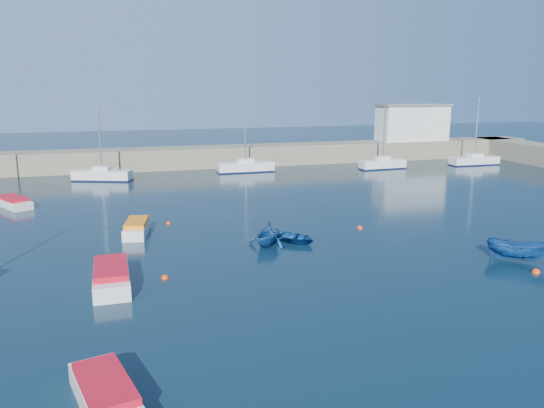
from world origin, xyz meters
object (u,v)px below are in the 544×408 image
object	(u,v)px
motorboat_0	(111,276)
motorboat_2	(13,202)
harbor_office	(412,123)
motorboat_3	(106,394)
motorboat_1	(137,228)
sailboat_6	(246,167)
sailboat_8	(474,160)
dinghy_right	(517,250)
dinghy_left	(268,234)
sailboat_5	(102,175)
sailboat_7	(383,164)
dinghy_center	(295,237)

from	to	relation	value
motorboat_0	motorboat_2	distance (m)	23.50
motorboat_2	harbor_office	bearing A→B (deg)	-10.26
motorboat_2	motorboat_3	xyz separation A→B (m)	(8.26, -33.32, 0.04)
motorboat_3	motorboat_1	bearing A→B (deg)	70.73
sailboat_6	harbor_office	bearing A→B (deg)	-77.79
harbor_office	sailboat_8	distance (m)	10.65
sailboat_6	motorboat_0	xyz separation A→B (m)	(-15.71, -35.37, -0.13)
motorboat_1	dinghy_right	size ratio (longest dim) A/B	1.25
motorboat_1	motorboat_0	bearing A→B (deg)	-89.97
dinghy_left	sailboat_5	bearing A→B (deg)	154.26
sailboat_7	sailboat_8	bearing A→B (deg)	-94.09
sailboat_6	motorboat_1	size ratio (longest dim) A/B	2.10
motorboat_1	sailboat_8	bearing A→B (deg)	36.43
motorboat_2	sailboat_8	bearing A→B (deg)	-20.06
dinghy_center	sailboat_7	bearing A→B (deg)	15.52
sailboat_7	motorboat_3	size ratio (longest dim) A/B	1.74
motorboat_1	dinghy_left	world-z (taller)	dinghy_left
harbor_office	sailboat_7	bearing A→B (deg)	-137.12
sailboat_7	dinghy_left	distance (m)	36.62
sailboat_8	dinghy_right	xyz separation A→B (m)	(-23.19, -35.23, 0.05)
motorboat_3	dinghy_center	bearing A→B (deg)	39.24
harbor_office	dinghy_left	world-z (taller)	harbor_office
dinghy_right	motorboat_2	bearing A→B (deg)	94.64
motorboat_1	dinghy_center	xyz separation A→B (m)	(10.21, -4.96, -0.16)
sailboat_5	dinghy_left	world-z (taller)	sailboat_5
motorboat_1	dinghy_right	distance (m)	25.16
motorboat_2	dinghy_right	xyz separation A→B (m)	(31.91, -24.49, 0.23)
sailboat_8	sailboat_7	bearing A→B (deg)	89.09
sailboat_8	motorboat_3	world-z (taller)	sailboat_8
harbor_office	motorboat_1	xyz separation A→B (m)	(-40.33, -31.19, -4.62)
motorboat_3	dinghy_right	xyz separation A→B (m)	(23.65, 8.83, 0.19)
dinghy_left	sailboat_8	bearing A→B (deg)	80.78
motorboat_1	motorboat_2	world-z (taller)	motorboat_1
sailboat_7	motorboat_2	bearing A→B (deg)	101.64
sailboat_8	motorboat_3	bearing A→B (deg)	133.28
motorboat_1	motorboat_2	xyz separation A→B (m)	(-10.05, 12.01, -0.04)
motorboat_2	sailboat_6	bearing A→B (deg)	-1.99
sailboat_7	sailboat_8	world-z (taller)	sailboat_8
sailboat_5	motorboat_1	world-z (taller)	sailboat_5
harbor_office	sailboat_6	distance (m)	27.28
sailboat_6	motorboat_1	bearing A→B (deg)	150.95
sailboat_8	harbor_office	bearing A→B (deg)	29.22
motorboat_3	sailboat_7	bearing A→B (deg)	38.61
motorboat_1	dinghy_right	bearing A→B (deg)	-20.10
motorboat_1	dinghy_left	bearing A→B (deg)	-23.17
sailboat_6	motorboat_3	xyz separation A→B (m)	(-15.83, -46.73, -0.19)
sailboat_6	sailboat_8	bearing A→B (deg)	-95.07
harbor_office	motorboat_1	distance (m)	51.19
sailboat_8	dinghy_center	distance (m)	44.51
motorboat_0	motorboat_3	size ratio (longest dim) A/B	1.12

